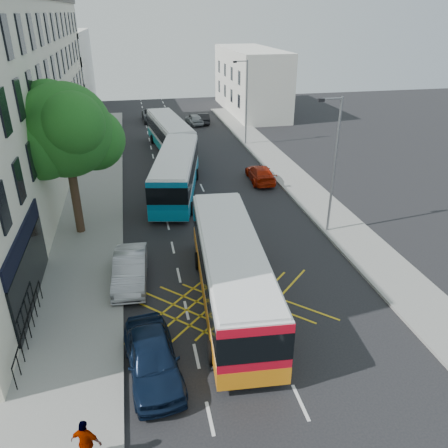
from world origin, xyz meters
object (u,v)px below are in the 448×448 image
lamp_near (333,160)px  lamp_far (246,99)px  distant_car_silver (194,119)px  distant_car_dark (203,118)px  bus_near (231,271)px  pedestrian_far (86,442)px  red_hatchback (260,174)px  parked_car_silver (130,269)px  parked_car_blue (152,358)px  bus_mid (176,173)px  bus_far (170,134)px  distant_car_grey (153,115)px  street_tree (65,132)px

lamp_near → lamp_far: same height
lamp_near → distant_car_silver: (-3.70, 29.90, -3.97)m
lamp_near → distant_car_dark: 30.68m
bus_near → pedestrian_far: bus_near is taller
red_hatchback → bus_near: bearing=71.7°
lamp_near → parked_car_silver: (-11.80, -3.14, -3.88)m
bus_near → distant_car_silver: size_ratio=3.06×
parked_car_blue → distant_car_silver: (7.40, 39.49, -0.14)m
bus_mid → parked_car_silver: size_ratio=2.56×
lamp_near → red_hatchback: size_ratio=1.83×
bus_far → pedestrian_far: bearing=-106.4°
distant_car_grey → pedestrian_far: pedestrian_far is taller
lamp_far → parked_car_silver: size_ratio=1.79×
parked_car_silver → pedestrian_far: (-1.40, -9.71, 0.22)m
red_hatchback → distant_car_dark: size_ratio=1.17×
lamp_far → pedestrian_far: bearing=-111.9°
lamp_far → bus_mid: size_ratio=0.70×
parked_car_silver → distant_car_dark: 34.70m
bus_mid → bus_far: bus_mid is taller
lamp_far → parked_car_blue: 31.84m
pedestrian_far → street_tree: bearing=-62.6°
bus_near → parked_car_silver: size_ratio=2.58×
lamp_near → distant_car_dark: lamp_near is taller
distant_car_dark → pedestrian_far: (-10.63, -43.16, 0.34)m
bus_near → distant_car_grey: (-1.19, 38.39, -0.96)m
bus_far → distant_car_grey: bearing=87.4°
distant_car_grey → distant_car_silver: size_ratio=1.37×
bus_mid → bus_far: bearing=98.7°
bus_mid → red_hatchback: 7.01m
bus_far → red_hatchback: size_ratio=2.55×
bus_near → distant_car_dark: (4.71, 36.06, -1.07)m
street_tree → distant_car_dark: bearing=66.1°
bus_near → parked_car_silver: bus_near is taller
street_tree → bus_far: street_tree is taller
lamp_near → parked_car_silver: bearing=-165.1°
parked_car_silver → distant_car_silver: (8.10, 33.04, -0.09)m
street_tree → parked_car_silver: 8.75m
bus_near → distant_car_silver: bus_near is taller
street_tree → red_hatchback: 15.85m
distant_car_silver → distant_car_dark: distant_car_silver is taller
street_tree → bus_mid: size_ratio=0.77×
bus_mid → distant_car_silver: (4.52, 21.76, -1.01)m
distant_car_dark → lamp_far: bearing=106.7°
lamp_near → distant_car_dark: (-2.56, 30.31, -4.00)m
bus_mid → parked_car_silver: 11.87m
street_tree → bus_far: (7.14, 16.65, -4.68)m
bus_near → distant_car_grey: size_ratio=2.22×
lamp_far → bus_far: bearing=-177.1°
parked_car_blue → distant_car_dark: 40.81m
distant_car_silver → pedestrian_far: size_ratio=2.35×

